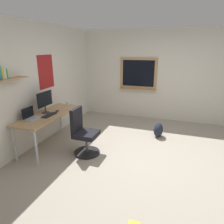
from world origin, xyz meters
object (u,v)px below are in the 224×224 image
object	(u,v)px
computer_mouse	(57,111)
desk	(49,117)
office_chair	(83,135)
backpack	(158,130)
monitor_primary	(45,101)
coffee_mug	(68,103)
laptop	(31,116)
keyboard	(49,115)

from	to	relation	value
computer_mouse	desk	bearing A→B (deg)	158.90
office_chair	backpack	xyz separation A→B (m)	(1.32, -1.33, -0.23)
monitor_primary	computer_mouse	bearing A→B (deg)	-48.18
desk	computer_mouse	bearing A→B (deg)	-21.10
coffee_mug	laptop	bearing A→B (deg)	171.13
backpack	office_chair	bearing A→B (deg)	134.84
desk	laptop	bearing A→B (deg)	158.64
computer_mouse	office_chair	bearing A→B (deg)	-109.61
office_chair	keyboard	bearing A→B (deg)	90.71
monitor_primary	computer_mouse	distance (m)	0.34
laptop	monitor_primary	xyz separation A→B (m)	(0.41, -0.05, 0.22)
coffee_mug	computer_mouse	bearing A→B (deg)	-174.64
laptop	backpack	xyz separation A→B (m)	(1.62, -2.31, -0.61)
office_chair	keyboard	xyz separation A→B (m)	(-0.01, 0.76, 0.33)
desk	computer_mouse	xyz separation A→B (m)	(0.20, -0.08, 0.09)
office_chair	coffee_mug	distance (m)	1.20
laptop	monitor_primary	distance (m)	0.47
keyboard	coffee_mug	world-z (taller)	coffee_mug
office_chair	monitor_primary	distance (m)	1.11
monitor_primary	coffee_mug	size ratio (longest dim) A/B	5.04
keyboard	monitor_primary	bearing A→B (deg)	54.40
laptop	computer_mouse	world-z (taller)	laptop
office_chair	desk	bearing A→B (deg)	84.97
office_chair	laptop	distance (m)	1.09
backpack	keyboard	bearing A→B (deg)	122.52
backpack	laptop	bearing A→B (deg)	125.07
monitor_primary	laptop	bearing A→B (deg)	173.37
keyboard	computer_mouse	distance (m)	0.28
desk	monitor_primary	distance (m)	0.35
computer_mouse	backpack	world-z (taller)	computer_mouse
keyboard	coffee_mug	bearing A→B (deg)	3.52
monitor_primary	computer_mouse	world-z (taller)	monitor_primary
laptop	coffee_mug	world-z (taller)	laptop
laptop	keyboard	xyz separation A→B (m)	(0.29, -0.22, -0.04)
desk	coffee_mug	distance (m)	0.74
office_chair	keyboard	distance (m)	0.83
coffee_mug	backpack	xyz separation A→B (m)	(0.52, -2.14, -0.60)
laptop	coffee_mug	bearing A→B (deg)	-8.87
laptop	computer_mouse	bearing A→B (deg)	-21.27
office_chair	coffee_mug	bearing A→B (deg)	45.23
desk	coffee_mug	bearing A→B (deg)	-2.04
monitor_primary	coffee_mug	bearing A→B (deg)	-10.20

